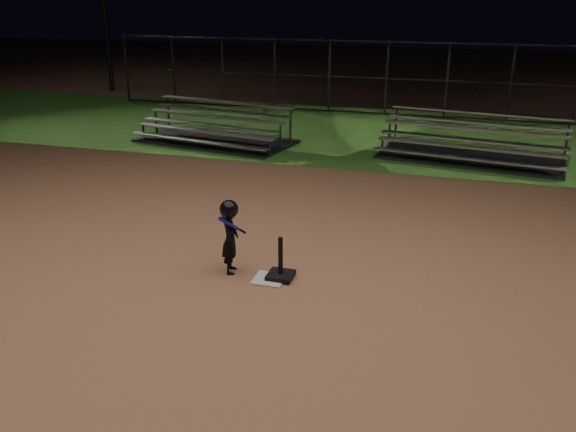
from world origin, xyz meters
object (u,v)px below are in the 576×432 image
(child_batter, at_px, (230,235))
(bleacher_right, at_px, (471,150))
(batting_tee, at_px, (281,270))
(bleacher_left, at_px, (215,135))
(home_plate, at_px, (269,279))

(child_batter, distance_m, bleacher_right, 8.52)
(batting_tee, relative_size, bleacher_left, 0.14)
(child_batter, relative_size, bleacher_left, 0.25)
(home_plate, bearing_deg, bleacher_right, 69.90)
(bleacher_left, height_order, bleacher_right, bleacher_right)
(child_batter, relative_size, bleacher_right, 0.24)
(bleacher_right, bearing_deg, batting_tee, -100.34)
(batting_tee, xyz_separation_m, child_batter, (-0.79, 0.00, 0.48))
(batting_tee, relative_size, child_batter, 0.55)
(bleacher_right, bearing_deg, home_plate, -101.09)
(batting_tee, bearing_deg, home_plate, -147.92)
(home_plate, bearing_deg, bleacher_left, 118.26)
(home_plate, relative_size, child_batter, 0.39)
(batting_tee, distance_m, bleacher_right, 8.22)
(batting_tee, bearing_deg, bleacher_right, 70.65)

